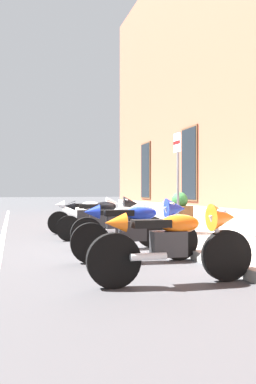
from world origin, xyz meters
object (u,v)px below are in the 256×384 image
(motorcycle_white_sport, at_px, (90,213))
(motorcycle_blue_sport, at_px, (140,227))
(motorcycle_grey_naked, at_px, (121,226))
(barrel_planter, at_px, (180,216))
(motorcycle_black_sport, at_px, (105,216))
(parking_sign, at_px, (178,168))
(motorcycle_orange_sport, at_px, (178,240))

(motorcycle_white_sport, distance_m, motorcycle_blue_sport, 4.49)
(motorcycle_grey_naked, height_order, motorcycle_blue_sport, motorcycle_blue_sport)
(motorcycle_white_sport, height_order, barrel_planter, barrel_planter)
(motorcycle_black_sport, xyz_separation_m, parking_sign, (0.67, 1.59, 1.14))
(parking_sign, xyz_separation_m, barrel_planter, (-0.34, 0.20, -1.15))
(motorcycle_blue_sport, bearing_deg, parking_sign, 143.70)
(motorcycle_black_sport, xyz_separation_m, motorcycle_orange_sport, (4.60, -0.10, -0.02))
(motorcycle_black_sport, bearing_deg, barrel_planter, 79.39)
(motorcycle_grey_naked, height_order, parking_sign, parking_sign)
(motorcycle_black_sport, xyz_separation_m, motorcycle_grey_naked, (1.41, 0.01, -0.10))
(motorcycle_black_sport, distance_m, motorcycle_orange_sport, 4.60)
(motorcycle_white_sport, xyz_separation_m, barrel_planter, (1.90, 1.85, 0.01))
(motorcycle_black_sport, height_order, parking_sign, parking_sign)
(motorcycle_blue_sport, distance_m, parking_sign, 3.02)
(motorcycle_white_sport, relative_size, motorcycle_grey_naked, 1.06)
(motorcycle_grey_naked, bearing_deg, motorcycle_orange_sport, -1.92)
(motorcycle_blue_sport, distance_m, barrel_planter, 3.18)
(motorcycle_orange_sport, bearing_deg, parking_sign, 156.69)
(motorcycle_white_sport, bearing_deg, motorcycle_orange_sport, -0.36)
(motorcycle_grey_naked, xyz_separation_m, barrel_planter, (-1.08, 1.78, 0.10))
(motorcycle_white_sport, relative_size, motorcycle_blue_sport, 0.98)
(motorcycle_white_sport, bearing_deg, motorcycle_blue_sport, -0.00)
(parking_sign, height_order, barrel_planter, parking_sign)
(motorcycle_white_sport, relative_size, motorcycle_orange_sport, 0.97)
(motorcycle_white_sport, distance_m, motorcycle_orange_sport, 6.17)
(motorcycle_grey_naked, relative_size, barrel_planter, 2.02)
(motorcycle_grey_naked, relative_size, parking_sign, 0.84)
(parking_sign, distance_m, barrel_planter, 1.21)
(barrel_planter, bearing_deg, motorcycle_white_sport, -135.85)
(motorcycle_grey_naked, xyz_separation_m, parking_sign, (-0.74, 1.58, 1.24))
(motorcycle_orange_sport, height_order, parking_sign, parking_sign)
(motorcycle_white_sport, xyz_separation_m, parking_sign, (2.24, 1.65, 1.16))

